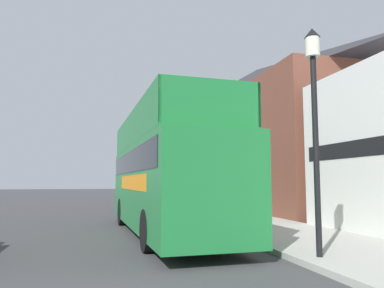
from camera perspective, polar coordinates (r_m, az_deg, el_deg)
ground_plane at (r=25.14m, az=-16.12°, el=-9.56°), size 144.00×144.00×0.00m
sidewalk at (r=22.94m, az=1.20°, el=-10.00°), size 3.78×108.00×0.14m
brick_terrace_rear at (r=26.84m, az=10.01°, el=1.03°), size 6.00×20.77×9.80m
tour_bus at (r=12.83m, az=-4.21°, el=-5.26°), size 2.83×10.38×4.05m
parked_car_ahead_of_bus at (r=21.51m, az=-6.04°, el=-8.59°), size 1.93×4.28×1.48m
lamp_post_nearest at (r=8.91m, az=18.13°, el=6.71°), size 0.35×0.35×5.12m
lamp_post_second at (r=17.03m, az=2.48°, el=-0.77°), size 0.35×0.35×4.47m
lamp_post_third at (r=25.65m, az=-3.55°, el=-2.60°), size 0.35×0.35×4.37m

